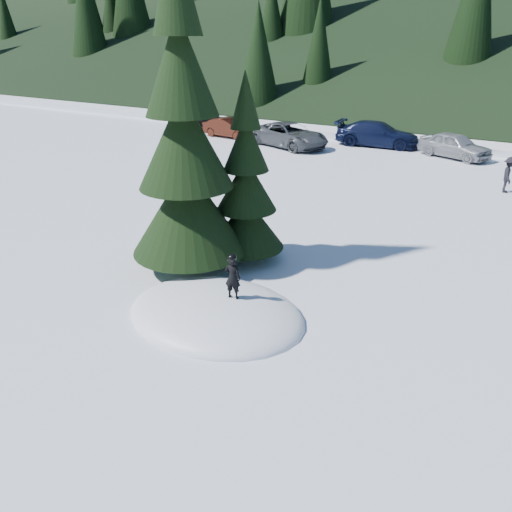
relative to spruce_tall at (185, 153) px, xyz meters
The scene contains 11 objects.
ground 4.37m from the spruce_tall, 39.29° to the right, with size 200.00×200.00×0.00m, color white.
snow_mound 4.37m from the spruce_tall, 39.29° to the right, with size 4.48×3.52×0.96m, color white.
spruce_tall is the anchor object (origin of this frame).
spruce_short 2.11m from the spruce_tall, 54.46° to the left, with size 2.20×2.20×5.37m.
child_skier 3.78m from the spruce_tall, 31.62° to the right, with size 0.38×0.25×1.05m, color black.
adult_2 14.94m from the spruce_tall, 63.27° to the left, with size 0.98×0.57×1.52m, color black.
car_0 24.68m from the spruce_tall, 126.33° to the left, with size 1.49×3.69×1.26m, color black.
car_1 20.55m from the spruce_tall, 121.65° to the left, with size 1.31×3.76×1.24m, color black.
car_2 17.87m from the spruce_tall, 109.35° to the left, with size 2.36×5.13×1.42m, color #494C50.
car_3 19.96m from the spruce_tall, 94.24° to the left, with size 2.04×5.01×1.45m, color black.
car_4 19.31m from the spruce_tall, 80.28° to the left, with size 1.61×3.99×1.36m, color gray.
Camera 1 is at (6.32, -8.29, 6.13)m, focal length 35.00 mm.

